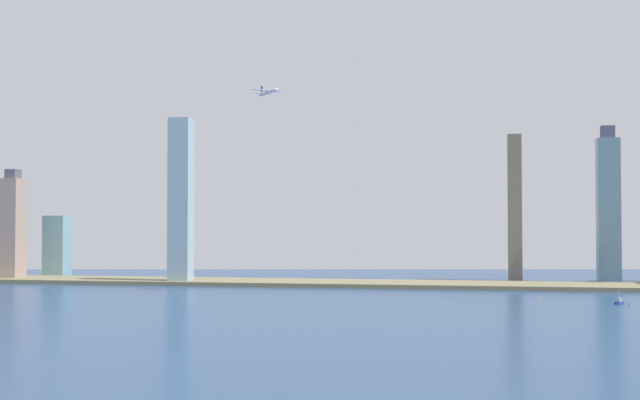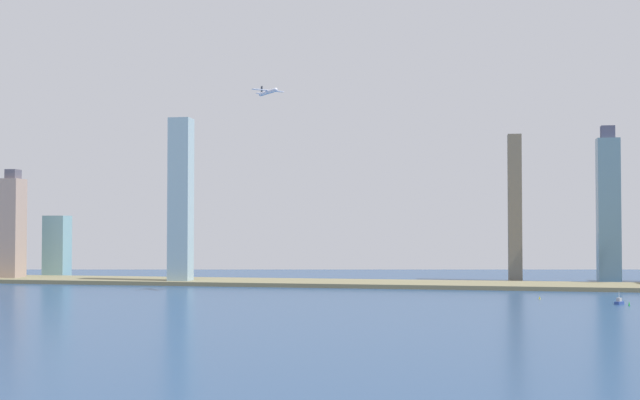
% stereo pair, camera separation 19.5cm
% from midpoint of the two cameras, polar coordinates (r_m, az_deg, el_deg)
% --- Properties ---
extents(waterfront_pier, '(926.49, 69.15, 3.62)m').
position_cam_midpoint_polar(waterfront_pier, '(741.64, 3.99, -5.86)').
color(waterfront_pier, '#746E4F').
rests_on(waterfront_pier, ground).
extents(skyscraper_0, '(20.73, 15.92, 149.60)m').
position_cam_midpoint_polar(skyscraper_0, '(822.53, 19.52, -0.53)').
color(skyscraper_0, slate).
rests_on(skyscraper_0, ground).
extents(skyscraper_2, '(19.77, 17.61, 154.02)m').
position_cam_midpoint_polar(skyscraper_2, '(765.18, -9.70, -0.08)').
color(skyscraper_2, '#97B5BF').
rests_on(skyscraper_2, ground).
extents(skyscraper_3, '(23.07, 19.69, 64.45)m').
position_cam_midpoint_polar(skyscraper_3, '(883.86, -17.91, -3.14)').
color(skyscraper_3, '#78A7AF').
rests_on(skyscraper_3, ground).
extents(skyscraper_4, '(18.71, 21.00, 109.54)m').
position_cam_midpoint_polar(skyscraper_4, '(855.37, -20.70, -1.85)').
color(skyscraper_4, tan).
rests_on(skyscraper_4, ground).
extents(skyscraper_6, '(13.00, 14.67, 144.40)m').
position_cam_midpoint_polar(skyscraper_6, '(825.99, 13.47, -0.51)').
color(skyscraper_6, '#786C57').
rests_on(skyscraper_6, ground).
extents(boat_2, '(7.62, 9.03, 9.53)m').
position_cam_midpoint_polar(boat_2, '(607.73, 20.19, -6.70)').
color(boat_2, navy).
rests_on(boat_2, ground).
extents(channel_buoy_0, '(1.27, 1.27, 2.26)m').
position_cam_midpoint_polar(channel_buoy_0, '(630.09, 15.11, -6.61)').
color(channel_buoy_0, yellow).
rests_on(channel_buoy_0, ground).
extents(channel_buoy_2, '(1.20, 1.20, 2.95)m').
position_cam_midpoint_polar(channel_buoy_2, '(599.32, 20.82, -6.78)').
color(channel_buoy_2, green).
rests_on(channel_buoy_2, ground).
extents(airplane, '(23.83, 24.67, 8.22)m').
position_cam_midpoint_polar(airplane, '(673.70, -3.62, 7.57)').
color(airplane, white).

